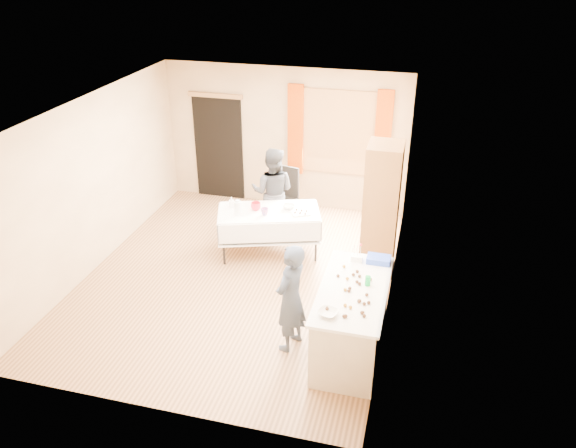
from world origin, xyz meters
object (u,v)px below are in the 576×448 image
(cabinet, at_px, (381,210))
(counter, at_px, (352,320))
(woman, at_px, (273,192))
(chair, at_px, (283,209))
(girl, at_px, (291,298))
(party_table, at_px, (269,228))

(cabinet, bearing_deg, counter, -92.86)
(woman, bearing_deg, counter, 119.65)
(chair, relative_size, girl, 0.74)
(girl, distance_m, woman, 3.03)
(party_table, xyz_separation_m, girl, (0.91, -2.18, 0.28))
(counter, distance_m, party_table, 2.64)
(cabinet, bearing_deg, party_table, 177.99)
(party_table, distance_m, woman, 0.76)
(counter, relative_size, chair, 1.57)
(girl, bearing_deg, counter, 115.93)
(party_table, xyz_separation_m, woman, (-0.13, 0.67, 0.33))
(party_table, distance_m, chair, 0.99)
(girl, bearing_deg, chair, -146.24)
(chair, height_order, girl, girl)
(woman, bearing_deg, girl, 106.65)
(woman, bearing_deg, chair, -109.68)
(cabinet, bearing_deg, woman, 158.66)
(party_table, bearing_deg, woman, 82.40)
(chair, bearing_deg, girl, -59.40)
(woman, bearing_deg, party_table, 97.32)
(chair, bearing_deg, cabinet, -16.40)
(chair, distance_m, girl, 3.33)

